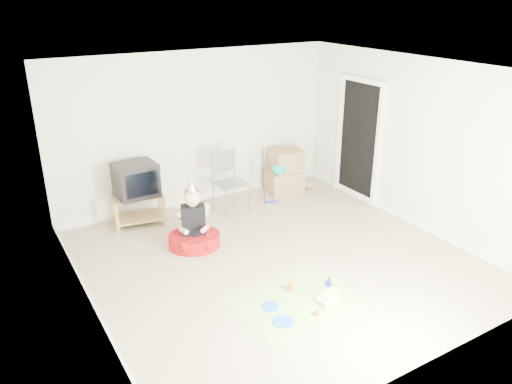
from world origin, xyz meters
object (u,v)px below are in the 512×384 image
crt_tv (136,180)px  seated_woman (194,232)px  folding_chair (231,183)px  cardboard_boxes (285,173)px  birthday_cake (329,300)px  tv_stand (139,207)px

crt_tv → seated_woman: 1.34m
folding_chair → crt_tv: bearing=166.0°
cardboard_boxes → birthday_cake: size_ratio=3.04×
crt_tv → folding_chair: size_ratio=0.58×
crt_tv → seated_woman: (0.43, -1.16, -0.52)m
tv_stand → crt_tv: (0.00, -0.00, 0.47)m
crt_tv → birthday_cake: 3.57m
tv_stand → seated_woman: 1.24m
folding_chair → seated_woman: seated_woman is taller
tv_stand → birthday_cake: 3.51m
tv_stand → birthday_cake: bearing=-69.6°
cardboard_boxes → seated_woman: bearing=-155.0°
crt_tv → seated_woman: bearing=-72.4°
tv_stand → cardboard_boxes: size_ratio=1.07×
crt_tv → seated_woman: size_ratio=0.58×
tv_stand → crt_tv: 0.47m
tv_stand → seated_woman: size_ratio=0.79×
cardboard_boxes → seated_woman: (-2.31, -1.08, -0.15)m
seated_woman → birthday_cake: (0.79, -2.12, -0.20)m
cardboard_boxes → birthday_cake: cardboard_boxes is taller
folding_chair → seated_woman: (-1.04, -0.79, -0.28)m
birthday_cake → folding_chair: bearing=85.0°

